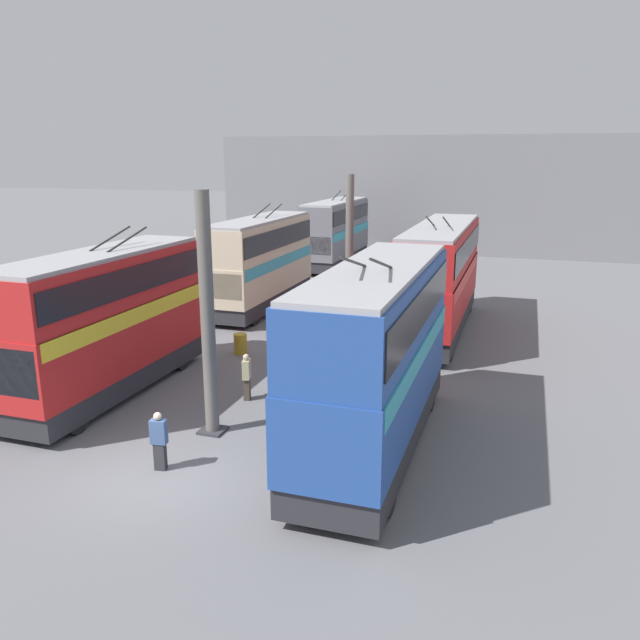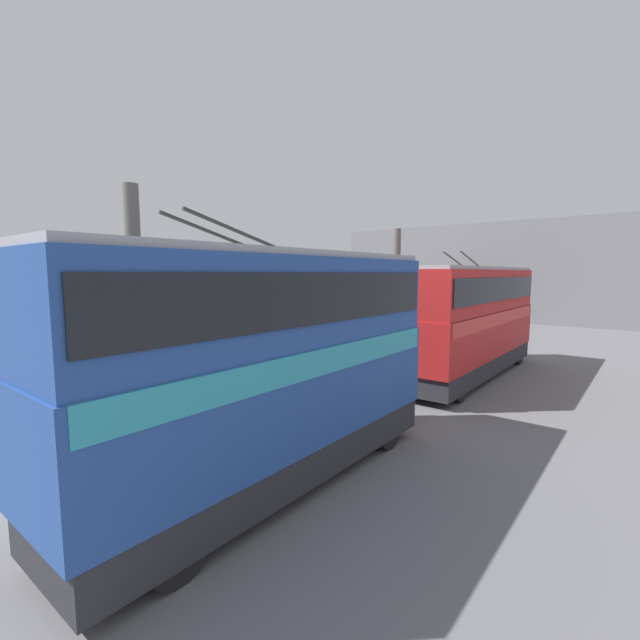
# 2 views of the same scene
# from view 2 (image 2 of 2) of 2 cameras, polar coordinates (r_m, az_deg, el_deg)

# --- Properties ---
(ground_plane) EXTENTS (240.00, 240.00, 0.00)m
(ground_plane) POSITION_cam_2_polar(r_m,az_deg,el_deg) (12.85, -34.97, -16.72)
(ground_plane) COLOR slate
(depot_back_wall) EXTENTS (0.50, 36.00, 9.71)m
(depot_back_wall) POSITION_cam_2_polar(r_m,az_deg,el_deg) (45.14, 23.72, 5.86)
(depot_back_wall) COLOR slate
(depot_back_wall) RESTS_ON ground_plane
(support_column_near) EXTENTS (0.74, 0.74, 7.20)m
(support_column_near) POSITION_cam_2_polar(r_m,az_deg,el_deg) (13.12, -23.25, 0.10)
(support_column_near) COLOR #605B56
(support_column_near) RESTS_ON ground_plane
(support_column_far) EXTENTS (0.74, 0.74, 7.20)m
(support_column_far) POSITION_cam_2_polar(r_m,az_deg,el_deg) (24.33, 10.10, 3.14)
(support_column_far) COLOR #605B56
(support_column_far) RESTS_ON ground_plane
(bus_left_near) EXTENTS (9.55, 2.54, 5.88)m
(bus_left_near) POSITION_cam_2_polar(r_m,az_deg,el_deg) (9.51, -6.47, -4.58)
(bus_left_near) COLOR black
(bus_left_near) RESTS_ON ground_plane
(bus_left_far) EXTENTS (11.44, 2.54, 5.66)m
(bus_left_far) POSITION_cam_2_polar(r_m,az_deg,el_deg) (20.66, 19.56, 0.65)
(bus_left_far) COLOR black
(bus_left_far) RESTS_ON ground_plane
(bus_right_near) EXTENTS (9.10, 2.54, 5.62)m
(bus_right_near) POSITION_cam_2_polar(r_m,az_deg,el_deg) (18.32, -25.69, -0.41)
(bus_right_near) COLOR black
(bus_right_near) RESTS_ON ground_plane
(bus_right_mid) EXTENTS (9.56, 2.54, 5.50)m
(bus_right_mid) POSITION_cam_2_polar(r_m,az_deg,el_deg) (26.84, 0.55, 1.99)
(bus_right_mid) COLOR black
(bus_right_mid) RESTS_ON ground_plane
(bus_right_far) EXTENTS (9.81, 2.54, 5.50)m
(bus_right_far) POSITION_cam_2_polar(r_m,az_deg,el_deg) (38.91, 13.38, 3.17)
(bus_right_far) COLOR black
(bus_right_far) RESTS_ON ground_plane
(person_by_left_row) EXTENTS (0.41, 0.48, 1.66)m
(person_by_left_row) POSITION_cam_2_polar(r_m,az_deg,el_deg) (10.10, -25.43, -17.05)
(person_by_left_row) COLOR #2D2D33
(person_by_left_row) RESTS_ON ground_plane
(person_aisle_midway) EXTENTS (0.47, 0.33, 1.63)m
(person_aisle_midway) POSITION_cam_2_polar(r_m,az_deg,el_deg) (15.10, -13.91, -8.93)
(person_aisle_midway) COLOR #473D33
(person_aisle_midway) RESTS_ON ground_plane
(person_aisle_foreground) EXTENTS (0.30, 0.45, 1.63)m
(person_aisle_foreground) POSITION_cam_2_polar(r_m,az_deg,el_deg) (12.87, -33.40, -12.51)
(person_aisle_foreground) COLOR #2D2D33
(person_aisle_foreground) RESTS_ON ground_plane
(oil_drum) EXTENTS (0.58, 0.58, 0.87)m
(oil_drum) POSITION_cam_2_polar(r_m,az_deg,el_deg) (19.87, -7.68, -6.39)
(oil_drum) COLOR #B28E23
(oil_drum) RESTS_ON ground_plane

